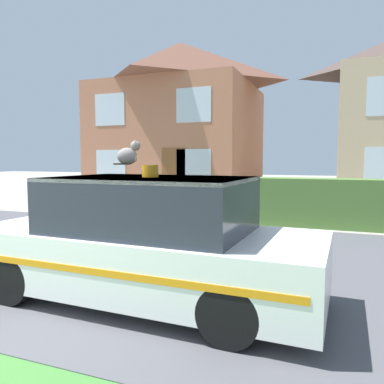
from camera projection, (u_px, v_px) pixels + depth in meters
road_strip at (130, 254)px, 6.51m from camera, size 28.00×6.68×0.01m
garden_hedge at (250, 200)px, 9.78m from camera, size 9.03×0.82×1.18m
police_car at (145, 241)px, 4.33m from camera, size 4.14×1.73×1.57m
cat at (129, 155)px, 4.26m from camera, size 0.34×0.23×0.29m
house_left at (180, 118)px, 17.62m from camera, size 7.05×6.50×7.07m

